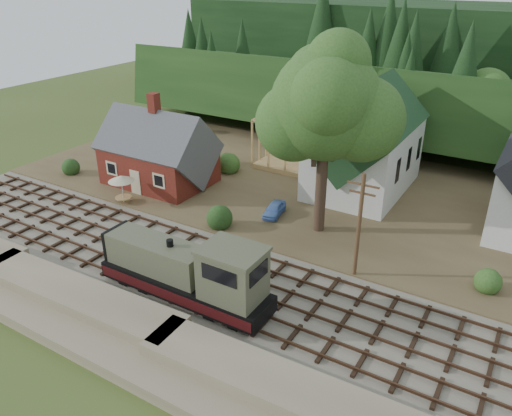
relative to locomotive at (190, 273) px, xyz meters
The scene contains 16 objects.
ground 3.89m from the locomotive, 67.39° to the left, with size 140.00×140.00×0.00m, color #384C1E.
embankment 6.03m from the locomotive, 77.19° to the right, with size 64.00×5.00×1.60m, color #7F7259.
railroad_bed 3.85m from the locomotive, 67.39° to the left, with size 64.00×11.00×0.16m, color #726B5B.
village_flat 21.13m from the locomotive, 86.59° to the left, with size 64.00×26.00×0.30m, color brown.
hillside 45.07m from the locomotive, 88.41° to the left, with size 70.00×28.00×8.00m, color #1E3F19.
ridge 61.05m from the locomotive, 88.83° to the left, with size 80.00×20.00×12.00m, color black.
depot 20.36m from the locomotive, 136.49° to the left, with size 10.80×7.41×9.00m.
church 23.11m from the locomotive, 81.85° to the left, with size 8.40×15.17×13.00m.
timber_frame 25.47m from the locomotive, 100.76° to the left, with size 8.20×6.20×6.99m.
lattice_tower 32.34m from the locomotive, 98.71° to the left, with size 3.20×3.20×12.12m.
big_tree 15.75m from the locomotive, 75.36° to the left, with size 10.90×8.40×14.70m.
telegraph_pole_near 11.82m from the locomotive, 44.83° to the left, with size 2.20×0.28×8.00m.
locomotive is the anchor object (origin of this frame).
car_blue 13.51m from the locomotive, 95.12° to the left, with size 1.34×3.32×1.13m, color #638DD4.
car_green 20.41m from the locomotive, 146.07° to the left, with size 1.17×3.36×1.11m, color #7BAB76.
patio_set 16.77m from the locomotive, 149.54° to the left, with size 2.38×2.38×2.65m.
Camera 1 is at (16.47, -24.01, 20.08)m, focal length 35.00 mm.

